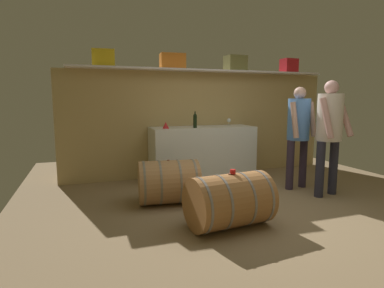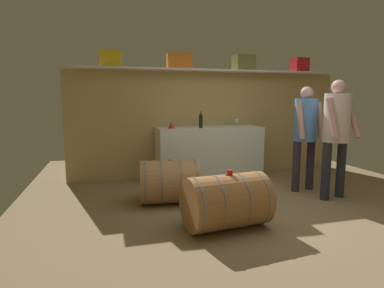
{
  "view_description": "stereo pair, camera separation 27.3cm",
  "coord_description": "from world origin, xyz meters",
  "px_view_note": "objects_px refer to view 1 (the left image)",
  "views": [
    {
      "loc": [
        -2.18,
        -3.36,
        1.44
      ],
      "look_at": [
        -0.87,
        0.42,
        0.88
      ],
      "focal_mm": 29.52,
      "sensor_mm": 36.0,
      "label": 1
    },
    {
      "loc": [
        -1.92,
        -3.44,
        1.44
      ],
      "look_at": [
        -0.87,
        0.42,
        0.88
      ],
      "focal_mm": 29.52,
      "sensor_mm": 36.0,
      "label": 2
    }
  ],
  "objects_px": {
    "toolcase_orange": "(173,61)",
    "wine_bottle_dark": "(195,120)",
    "toolcase_olive": "(235,63)",
    "toolcase_yellow": "(103,58)",
    "red_funnel": "(166,125)",
    "work_cabinet": "(203,153)",
    "wine_barrel_near": "(229,200)",
    "tasting_cup": "(233,172)",
    "visitor_tasting": "(299,127)",
    "wine_glass": "(229,121)",
    "wine_barrel_far": "(169,182)",
    "toolcase_red": "(289,66)",
    "winemaker_pouring": "(330,126)"
  },
  "relations": [
    {
      "from": "wine_glass",
      "to": "wine_barrel_near",
      "type": "distance_m",
      "value": 2.73
    },
    {
      "from": "toolcase_orange",
      "to": "toolcase_red",
      "type": "relative_size",
      "value": 1.46
    },
    {
      "from": "toolcase_yellow",
      "to": "visitor_tasting",
      "type": "xyz_separation_m",
      "value": [
        2.89,
        -1.33,
        -1.11
      ]
    },
    {
      "from": "toolcase_yellow",
      "to": "wine_bottle_dark",
      "type": "xyz_separation_m",
      "value": [
        1.46,
        -0.4,
        -1.04
      ]
    },
    {
      "from": "tasting_cup",
      "to": "wine_bottle_dark",
      "type": "bearing_deg",
      "value": 82.35
    },
    {
      "from": "toolcase_orange",
      "to": "red_funnel",
      "type": "xyz_separation_m",
      "value": [
        -0.22,
        -0.34,
        -1.1
      ]
    },
    {
      "from": "toolcase_red",
      "to": "visitor_tasting",
      "type": "height_order",
      "value": "toolcase_red"
    },
    {
      "from": "toolcase_orange",
      "to": "wine_glass",
      "type": "height_order",
      "value": "toolcase_orange"
    },
    {
      "from": "toolcase_olive",
      "to": "wine_glass",
      "type": "xyz_separation_m",
      "value": [
        -0.13,
        -0.04,
        -1.08
      ]
    },
    {
      "from": "wine_barrel_far",
      "to": "toolcase_orange",
      "type": "bearing_deg",
      "value": 78.23
    },
    {
      "from": "tasting_cup",
      "to": "toolcase_yellow",
      "type": "bearing_deg",
      "value": 116.33
    },
    {
      "from": "toolcase_orange",
      "to": "wine_bottle_dark",
      "type": "height_order",
      "value": "toolcase_orange"
    },
    {
      "from": "wine_barrel_far",
      "to": "toolcase_red",
      "type": "bearing_deg",
      "value": 32.19
    },
    {
      "from": "wine_barrel_far",
      "to": "winemaker_pouring",
      "type": "height_order",
      "value": "winemaker_pouring"
    },
    {
      "from": "toolcase_orange",
      "to": "tasting_cup",
      "type": "bearing_deg",
      "value": -85.41
    },
    {
      "from": "work_cabinet",
      "to": "wine_bottle_dark",
      "type": "bearing_deg",
      "value": -140.15
    },
    {
      "from": "toolcase_orange",
      "to": "visitor_tasting",
      "type": "distance_m",
      "value": 2.44
    },
    {
      "from": "toolcase_orange",
      "to": "toolcase_olive",
      "type": "distance_m",
      "value": 1.24
    },
    {
      "from": "work_cabinet",
      "to": "visitor_tasting",
      "type": "height_order",
      "value": "visitor_tasting"
    },
    {
      "from": "wine_barrel_near",
      "to": "tasting_cup",
      "type": "relative_size",
      "value": 15.33
    },
    {
      "from": "toolcase_yellow",
      "to": "toolcase_olive",
      "type": "relative_size",
      "value": 0.95
    },
    {
      "from": "toolcase_olive",
      "to": "wine_barrel_far",
      "type": "bearing_deg",
      "value": -144.48
    },
    {
      "from": "wine_barrel_far",
      "to": "winemaker_pouring",
      "type": "distance_m",
      "value": 2.5
    },
    {
      "from": "toolcase_red",
      "to": "wine_glass",
      "type": "bearing_deg",
      "value": 177.6
    },
    {
      "from": "toolcase_red",
      "to": "wine_barrel_far",
      "type": "distance_m",
      "value": 3.69
    },
    {
      "from": "toolcase_yellow",
      "to": "toolcase_orange",
      "type": "relative_size",
      "value": 0.83
    },
    {
      "from": "wine_glass",
      "to": "wine_barrel_far",
      "type": "xyz_separation_m",
      "value": [
        -1.57,
        -1.35,
        -0.73
      ]
    },
    {
      "from": "wine_bottle_dark",
      "to": "tasting_cup",
      "type": "xyz_separation_m",
      "value": [
        -0.27,
        -2.01,
        -0.44
      ]
    },
    {
      "from": "red_funnel",
      "to": "work_cabinet",
      "type": "bearing_deg",
      "value": 8.89
    },
    {
      "from": "toolcase_olive",
      "to": "wine_barrel_near",
      "type": "distance_m",
      "value": 3.27
    },
    {
      "from": "toolcase_yellow",
      "to": "work_cabinet",
      "type": "height_order",
      "value": "toolcase_yellow"
    },
    {
      "from": "toolcase_orange",
      "to": "red_funnel",
      "type": "bearing_deg",
      "value": -119.26
    },
    {
      "from": "wine_barrel_near",
      "to": "wine_barrel_far",
      "type": "xyz_separation_m",
      "value": [
        -0.44,
        1.02,
        -0.0
      ]
    },
    {
      "from": "toolcase_yellow",
      "to": "tasting_cup",
      "type": "distance_m",
      "value": 3.07
    },
    {
      "from": "wine_glass",
      "to": "red_funnel",
      "type": "xyz_separation_m",
      "value": [
        -1.33,
        -0.3,
        -0.03
      ]
    },
    {
      "from": "toolcase_yellow",
      "to": "wine_glass",
      "type": "relative_size",
      "value": 2.75
    },
    {
      "from": "wine_bottle_dark",
      "to": "tasting_cup",
      "type": "bearing_deg",
      "value": -97.65
    },
    {
      "from": "work_cabinet",
      "to": "wine_barrel_near",
      "type": "bearing_deg",
      "value": -103.24
    },
    {
      "from": "work_cabinet",
      "to": "wine_barrel_far",
      "type": "xyz_separation_m",
      "value": [
        -0.95,
        -1.16,
        -0.17
      ]
    },
    {
      "from": "work_cabinet",
      "to": "winemaker_pouring",
      "type": "bearing_deg",
      "value": -48.73
    },
    {
      "from": "toolcase_orange",
      "to": "winemaker_pouring",
      "type": "xyz_separation_m",
      "value": [
        1.88,
        -1.81,
        -1.06
      ]
    },
    {
      "from": "toolcase_orange",
      "to": "toolcase_yellow",
      "type": "bearing_deg",
      "value": -175.68
    },
    {
      "from": "winemaker_pouring",
      "to": "tasting_cup",
      "type": "bearing_deg",
      "value": 6.6
    },
    {
      "from": "red_funnel",
      "to": "visitor_tasting",
      "type": "relative_size",
      "value": 0.07
    },
    {
      "from": "wine_barrel_near",
      "to": "wine_bottle_dark",
      "type": "bearing_deg",
      "value": 75.1
    },
    {
      "from": "toolcase_orange",
      "to": "work_cabinet",
      "type": "height_order",
      "value": "toolcase_orange"
    },
    {
      "from": "work_cabinet",
      "to": "visitor_tasting",
      "type": "xyz_separation_m",
      "value": [
        1.22,
        -1.11,
        0.53
      ]
    },
    {
      "from": "work_cabinet",
      "to": "winemaker_pouring",
      "type": "relative_size",
      "value": 1.1
    },
    {
      "from": "toolcase_yellow",
      "to": "winemaker_pouring",
      "type": "relative_size",
      "value": 0.21
    },
    {
      "from": "toolcase_olive",
      "to": "tasting_cup",
      "type": "relative_size",
      "value": 5.97
    }
  ]
}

